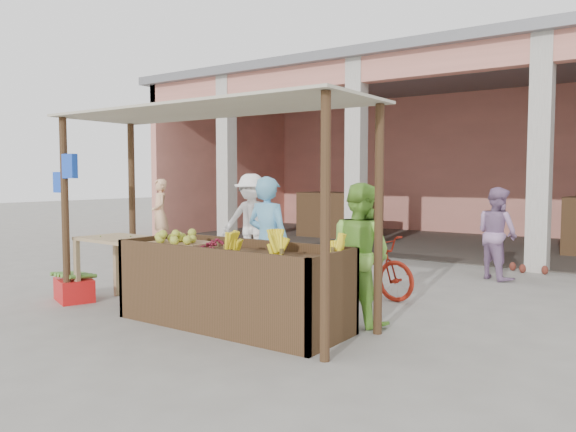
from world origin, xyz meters
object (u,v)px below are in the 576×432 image
Objects in this scene: red_crate at (74,290)px; vendor_blue at (268,238)px; vendor_green at (360,250)px; side_table at (120,248)px; motorcycle at (363,264)px; fruit_stall at (232,289)px.

red_crate is 2.67m from vendor_blue.
side_table is at bearing 30.04° from vendor_green.
motorcycle reaches higher than side_table.
vendor_blue is at bearing 102.30° from fruit_stall.
fruit_stall is 2.36× the size of side_table.
side_table reaches higher than fruit_stall.
vendor_green is at bearing -145.73° from motorcycle.
vendor_blue is at bearing 48.64° from red_crate.
motorcycle is (2.28, 2.22, -0.28)m from side_table.
red_crate is 3.82m from vendor_green.
fruit_stall is 2.23m from motorcycle.
vendor_blue is at bearing 160.49° from motorcycle.
vendor_blue is 1.49m from motorcycle.
motorcycle is at bearing -51.56° from vendor_green.
vendor_green is (1.30, -0.05, -0.05)m from vendor_blue.
side_table is at bearing -178.74° from fruit_stall.
motorcycle reaches higher than fruit_stall.
side_table is at bearing 31.07° from vendor_blue.
red_crate is 0.34× the size of vendor_green.
fruit_stall is 1.05m from vendor_blue.
vendor_blue reaches higher than motorcycle.
motorcycle is at bearing 77.99° from fruit_stall.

